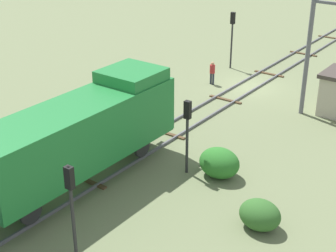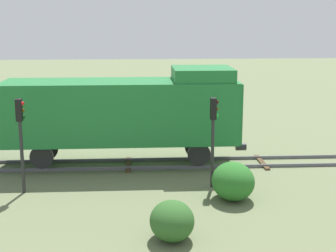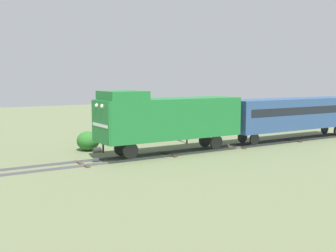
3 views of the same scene
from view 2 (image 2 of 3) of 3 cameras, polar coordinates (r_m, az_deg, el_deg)
The scene contains 5 objects.
locomotive at distance 24.59m, azimuth -4.72°, elevation 1.81°, with size 2.90×11.60×4.60m.
traffic_signal_mid at distance 21.50m, azimuth 5.04°, elevation 0.05°, with size 0.32×0.34×3.86m.
traffic_signal_far at distance 21.58m, azimuth -16.03°, elevation -0.21°, with size 0.32×0.34×3.93m.
bush_near at distance 17.05m, azimuth 0.45°, elevation -10.46°, with size 1.79×1.47×1.30m, color #2E5D26.
bush_mid at distance 20.68m, azimuth 7.22°, elevation -6.09°, with size 2.07×1.69×1.51m, color #296D26.
Camera 2 is at (-24.17, 16.06, 7.27)m, focal length 55.00 mm.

